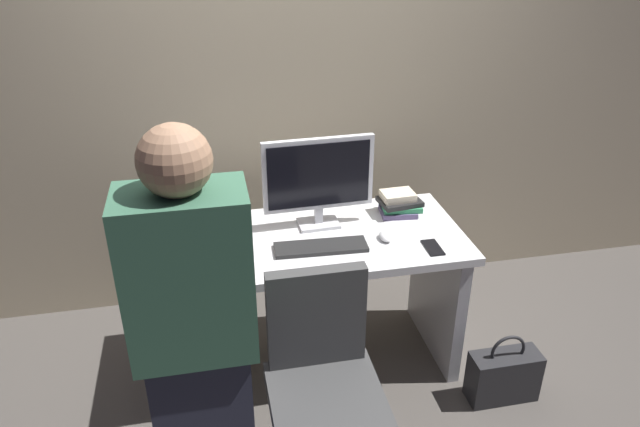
{
  "coord_description": "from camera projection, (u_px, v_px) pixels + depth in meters",
  "views": [
    {
      "loc": [
        -0.49,
        -2.45,
        2.18
      ],
      "look_at": [
        0.0,
        -0.05,
        0.91
      ],
      "focal_mm": 33.54,
      "sensor_mm": 36.0,
      "label": 1
    }
  ],
  "objects": [
    {
      "name": "book_stack",
      "position": [
        399.0,
        203.0,
        3.06
      ],
      "size": [
        0.23,
        0.18,
        0.12
      ],
      "color": "#594C72",
      "rests_on": "desk"
    },
    {
      "name": "mouse",
      "position": [
        386.0,
        236.0,
        2.84
      ],
      "size": [
        0.06,
        0.1,
        0.03
      ],
      "primitive_type": "ellipsoid",
      "color": "white",
      "rests_on": "desk"
    },
    {
      "name": "office_chair",
      "position": [
        323.0,
        396.0,
        2.39
      ],
      "size": [
        0.52,
        0.52,
        0.94
      ],
      "color": "black",
      "rests_on": "ground"
    },
    {
      "name": "cell_phone",
      "position": [
        433.0,
        248.0,
        2.77
      ],
      "size": [
        0.07,
        0.14,
        0.01
      ],
      "primitive_type": "cube",
      "rotation": [
        0.0,
        0.0,
        -0.01
      ],
      "color": "black",
      "rests_on": "desk"
    },
    {
      "name": "keyboard",
      "position": [
        321.0,
        247.0,
        2.76
      ],
      "size": [
        0.44,
        0.15,
        0.02
      ],
      "primitive_type": "cube",
      "rotation": [
        0.0,
        0.0,
        -0.05
      ],
      "color": "#262626",
      "rests_on": "desk"
    },
    {
      "name": "cup_near_keyboard",
      "position": [
        218.0,
        257.0,
        2.6
      ],
      "size": [
        0.08,
        0.08,
        0.1
      ],
      "primitive_type": "cylinder",
      "color": "#D84C3F",
      "rests_on": "desk"
    },
    {
      "name": "person_at_desk",
      "position": [
        197.0,
        350.0,
        2.02
      ],
      "size": [
        0.4,
        0.24,
        1.64
      ],
      "color": "#262838",
      "rests_on": "ground"
    },
    {
      "name": "ground_plane",
      "position": [
        318.0,
        359.0,
        3.22
      ],
      "size": [
        9.0,
        9.0,
        0.0
      ],
      "primitive_type": "plane",
      "color": "#4C4742"
    },
    {
      "name": "monitor",
      "position": [
        318.0,
        178.0,
        2.85
      ],
      "size": [
        0.54,
        0.15,
        0.46
      ],
      "color": "silver",
      "rests_on": "desk"
    },
    {
      "name": "handbag",
      "position": [
        503.0,
        375.0,
        2.91
      ],
      "size": [
        0.34,
        0.14,
        0.38
      ],
      "color": "#262628",
      "rests_on": "ground"
    },
    {
      "name": "desk",
      "position": [
        318.0,
        278.0,
        2.98
      ],
      "size": [
        1.41,
        0.7,
        0.76
      ],
      "color": "white",
      "rests_on": "ground"
    },
    {
      "name": "wall_back",
      "position": [
        289.0,
        47.0,
        3.2
      ],
      "size": [
        6.4,
        0.1,
        3.0
      ],
      "primitive_type": "cube",
      "color": "tan",
      "rests_on": "ground"
    }
  ]
}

